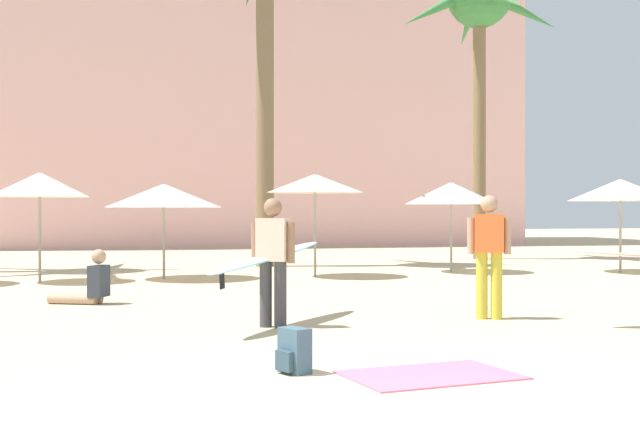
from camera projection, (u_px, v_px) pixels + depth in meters
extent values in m
plane|color=#C6B28C|center=(396.00, 408.00, 6.40)|extent=(120.00, 120.00, 0.00)
cube|color=beige|center=(223.00, 58.00, 40.05)|extent=(25.52, 11.53, 17.62)
cube|color=beige|center=(25.00, 27.00, 44.95)|extent=(15.91, 11.12, 22.76)
cylinder|color=brown|center=(265.00, 96.00, 23.00)|extent=(0.49, 0.49, 9.33)
cylinder|color=brown|center=(479.00, 127.00, 26.54)|extent=(0.40, 0.40, 8.31)
cone|color=#387A3D|center=(525.00, 13.00, 27.01)|extent=(2.41, 0.60, 1.26)
cone|color=#387A3D|center=(468.00, 23.00, 28.11)|extent=(0.88, 2.38, 1.44)
cone|color=#387A3D|center=(435.00, 9.00, 26.02)|extent=(2.35, 0.67, 1.51)
cylinder|color=gray|center=(164.00, 231.00, 18.67)|extent=(0.06, 0.06, 2.11)
cone|color=white|center=(164.00, 196.00, 18.66)|extent=(2.57, 2.57, 0.53)
cylinder|color=gray|center=(315.00, 225.00, 19.30)|extent=(0.06, 0.06, 2.36)
cone|color=beige|center=(315.00, 183.00, 19.30)|extent=(2.23, 2.23, 0.43)
cylinder|color=gray|center=(451.00, 227.00, 20.77)|extent=(0.06, 0.06, 2.22)
cone|color=white|center=(451.00, 193.00, 20.76)|extent=(2.30, 2.30, 0.54)
cylinder|color=gray|center=(620.00, 226.00, 20.64)|extent=(0.06, 0.06, 2.30)
cone|color=beige|center=(620.00, 190.00, 20.64)|extent=(2.53, 2.53, 0.54)
cylinder|color=gray|center=(40.00, 227.00, 17.85)|extent=(0.06, 0.06, 2.33)
cone|color=white|center=(40.00, 185.00, 17.85)|extent=(2.06, 2.06, 0.53)
cube|color=#EF6684|center=(431.00, 375.00, 7.66)|extent=(1.66, 1.24, 0.01)
cube|color=#3C586B|center=(295.00, 350.00, 7.79)|extent=(0.29, 0.35, 0.42)
cube|color=#304655|center=(284.00, 361.00, 7.71)|extent=(0.15, 0.22, 0.18)
cylinder|color=#3D3D42|center=(266.00, 294.00, 10.91)|extent=(0.22, 0.22, 0.86)
cylinder|color=#3D3D42|center=(280.00, 294.00, 10.84)|extent=(0.22, 0.22, 0.86)
cube|color=beige|center=(273.00, 240.00, 10.87)|extent=(0.46, 0.40, 0.56)
sphere|color=#936B51|center=(273.00, 207.00, 10.87)|extent=(0.33, 0.33, 0.24)
cylinder|color=#936B51|center=(255.00, 242.00, 10.95)|extent=(0.14, 0.14, 0.53)
cylinder|color=#936B51|center=(291.00, 243.00, 10.80)|extent=(0.14, 0.14, 0.53)
ellipsoid|color=beige|center=(269.00, 256.00, 11.17)|extent=(2.16, 2.75, 0.35)
ellipsoid|color=#19B2B2|center=(269.00, 256.00, 11.17)|extent=(2.19, 2.77, 0.31)
cube|color=black|center=(222.00, 281.00, 10.01)|extent=(0.08, 0.10, 0.19)
cylinder|color=tan|center=(72.00, 299.00, 13.57)|extent=(0.81, 0.48, 0.16)
cylinder|color=tan|center=(78.00, 298.00, 13.76)|extent=(0.81, 0.48, 0.16)
cube|color=#333842|center=(99.00, 281.00, 13.59)|extent=(0.37, 0.46, 0.51)
sphere|color=tan|center=(99.00, 257.00, 13.59)|extent=(0.32, 0.32, 0.24)
cylinder|color=gold|center=(482.00, 286.00, 11.73)|extent=(0.21, 0.21, 0.93)
cylinder|color=gold|center=(496.00, 286.00, 11.69)|extent=(0.21, 0.21, 0.93)
cube|color=orange|center=(489.00, 233.00, 11.71)|extent=(0.46, 0.37, 0.54)
sphere|color=tan|center=(489.00, 204.00, 11.71)|extent=(0.32, 0.32, 0.24)
cylinder|color=tan|center=(471.00, 236.00, 11.76)|extent=(0.13, 0.13, 0.51)
cylinder|color=tan|center=(508.00, 236.00, 11.66)|extent=(0.13, 0.13, 0.51)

